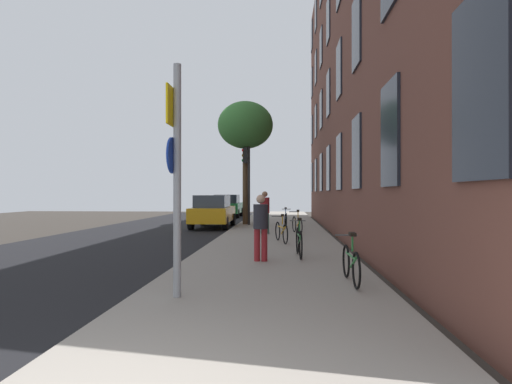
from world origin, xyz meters
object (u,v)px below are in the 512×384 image
object	(u,v)px
traffic_light	(247,171)
bicycle_4	(286,219)
pedestrian_1	(265,209)
car_1	(227,206)
sign_post	(176,166)
pedestrian_0	(261,223)
bicycle_1	(299,241)
bicycle_3	(297,224)
car_0	(213,211)
bicycle_2	(281,231)
tree_near	(245,126)
bicycle_0	(351,263)

from	to	relation	value
traffic_light	bicycle_4	bearing A→B (deg)	-35.37
pedestrian_1	car_1	bearing A→B (deg)	104.15
sign_post	bicycle_4	size ratio (longest dim) A/B	2.17
pedestrian_0	bicycle_1	bearing A→B (deg)	38.86
pedestrian_0	pedestrian_1	bearing A→B (deg)	91.78
bicycle_3	bicycle_1	bearing A→B (deg)	-91.46
pedestrian_1	car_0	distance (m)	4.89
bicycle_1	bicycle_2	xyz separation A→B (m)	(-0.46, 3.00, -0.02)
tree_near	bicycle_0	size ratio (longest dim) A/B	4.01
tree_near	bicycle_2	world-z (taller)	tree_near
bicycle_4	car_1	distance (m)	10.74
traffic_light	tree_near	bearing A→B (deg)	108.13
traffic_light	car_0	xyz separation A→B (m)	(-1.66, -0.51, -2.00)
car_1	bicycle_0	bearing A→B (deg)	-76.58
pedestrian_0	car_1	bearing A→B (deg)	100.08
tree_near	bicycle_3	xyz separation A→B (m)	(2.52, -4.75, -4.72)
sign_post	tree_near	distance (m)	15.23
sign_post	tree_near	xyz separation A→B (m)	(-0.31, 14.91, 3.07)
bicycle_1	pedestrian_1	distance (m)	6.00
traffic_light	bicycle_0	xyz separation A→B (m)	(3.05, -13.39, -2.37)
tree_near	bicycle_2	bearing A→B (deg)	-76.20
sign_post	car_1	world-z (taller)	sign_post
traffic_light	pedestrian_1	size ratio (longest dim) A/B	2.38
bicycle_4	car_0	size ratio (longest dim) A/B	0.38
sign_post	tree_near	size ratio (longest dim) A/B	0.57
bicycle_2	bicycle_3	distance (m)	3.06
bicycle_3	bicycle_4	size ratio (longest dim) A/B	1.04
traffic_light	tree_near	world-z (taller)	tree_near
tree_near	car_1	distance (m)	9.47
tree_near	pedestrian_0	size ratio (longest dim) A/B	4.06
bicycle_1	pedestrian_1	size ratio (longest dim) A/B	0.99
bicycle_4	pedestrian_1	distance (m)	3.30
tree_near	car_0	size ratio (longest dim) A/B	1.44
traffic_light	car_1	world-z (taller)	traffic_light
bicycle_3	bicycle_2	bearing A→B (deg)	-101.52
pedestrian_0	sign_post	bearing A→B (deg)	-108.27
bicycle_1	bicycle_2	world-z (taller)	bicycle_1
bicycle_3	car_0	distance (m)	5.63
pedestrian_0	bicycle_0	bearing A→B (deg)	-52.41
bicycle_0	pedestrian_1	bearing A→B (deg)	102.34
sign_post	pedestrian_0	bearing A→B (deg)	71.73
tree_near	bicycle_0	distance (m)	14.89
bicycle_4	pedestrian_1	xyz separation A→B (m)	(-0.85, -3.13, 0.59)
bicycle_0	sign_post	bearing A→B (deg)	-158.00
car_0	car_1	size ratio (longest dim) A/B	1.12
pedestrian_1	bicycle_3	bearing A→B (deg)	5.83
pedestrian_0	car_1	xyz separation A→B (m)	(-3.49, 19.65, -0.17)
bicycle_3	car_1	bearing A→B (deg)	109.52
pedestrian_1	car_0	world-z (taller)	pedestrian_1
pedestrian_1	car_1	distance (m)	13.45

